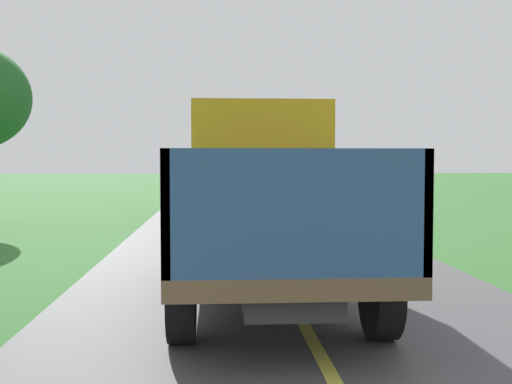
% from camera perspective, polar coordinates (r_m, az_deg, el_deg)
% --- Properties ---
extents(banana_truck_near, '(2.38, 5.82, 2.80)m').
position_cam_1_polar(banana_truck_near, '(8.93, 0.63, -0.40)').
color(banana_truck_near, '#2D2D30').
rests_on(banana_truck_near, road_surface).
extents(banana_truck_far, '(2.38, 5.81, 2.80)m').
position_cam_1_polar(banana_truck_far, '(23.15, -1.89, 1.61)').
color(banana_truck_far, '#2D2D30').
rests_on(banana_truck_far, road_surface).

